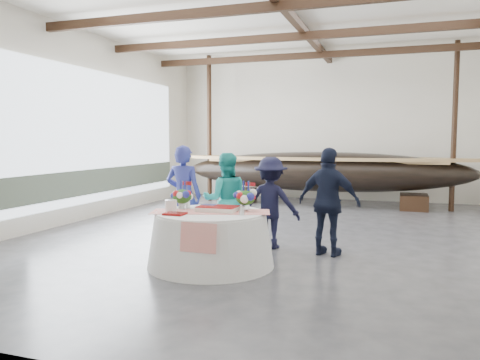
% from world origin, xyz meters
% --- Properties ---
extents(floor, '(10.00, 12.00, 0.01)m').
position_xyz_m(floor, '(0.00, 0.00, 0.00)').
color(floor, '#3D3D42').
rests_on(floor, ground).
extents(wall_back, '(10.00, 0.02, 4.50)m').
position_xyz_m(wall_back, '(0.00, 6.00, 2.25)').
color(wall_back, silver).
rests_on(wall_back, ground).
extents(wall_front, '(10.00, 0.02, 4.50)m').
position_xyz_m(wall_front, '(0.00, -6.00, 2.25)').
color(wall_front, silver).
rests_on(wall_front, ground).
extents(wall_left, '(0.02, 12.00, 4.50)m').
position_xyz_m(wall_left, '(-5.00, 0.00, 2.25)').
color(wall_left, silver).
rests_on(wall_left, ground).
extents(ceiling, '(10.00, 12.00, 0.01)m').
position_xyz_m(ceiling, '(0.00, 0.00, 4.50)').
color(ceiling, white).
rests_on(ceiling, wall_back).
extents(pavilion_structure, '(9.80, 11.76, 4.50)m').
position_xyz_m(pavilion_structure, '(0.00, 0.77, 4.00)').
color(pavilion_structure, black).
rests_on(pavilion_structure, ground).
extents(open_bay, '(0.03, 7.00, 3.20)m').
position_xyz_m(open_bay, '(-4.95, 1.00, 1.83)').
color(open_bay, silver).
rests_on(open_bay, ground).
extents(longboat_display, '(8.34, 1.67, 1.56)m').
position_xyz_m(longboat_display, '(0.05, 4.42, 1.00)').
color(longboat_display, black).
rests_on(longboat_display, ground).
extents(banquet_table, '(1.93, 1.93, 0.83)m').
position_xyz_m(banquet_table, '(-0.58, -2.66, 0.41)').
color(banquet_table, silver).
rests_on(banquet_table, ground).
extents(tabletop_items, '(1.87, 1.06, 0.40)m').
position_xyz_m(tabletop_items, '(-0.66, -2.51, 0.98)').
color(tabletop_items, red).
rests_on(tabletop_items, banquet_table).
extents(guest_woman_blue, '(0.68, 0.46, 1.82)m').
position_xyz_m(guest_woman_blue, '(-1.55, -1.57, 0.91)').
color(guest_woman_blue, navy).
rests_on(guest_woman_blue, ground).
extents(guest_woman_teal, '(1.00, 0.90, 1.69)m').
position_xyz_m(guest_woman_teal, '(-0.82, -1.37, 0.84)').
color(guest_woman_teal, teal).
rests_on(guest_woman_teal, ground).
extents(guest_man_left, '(1.06, 0.62, 1.62)m').
position_xyz_m(guest_man_left, '(-0.02, -1.23, 0.81)').
color(guest_man_left, black).
rests_on(guest_man_left, ground).
extents(guest_man_right, '(1.12, 0.67, 1.80)m').
position_xyz_m(guest_man_right, '(1.04, -1.46, 0.90)').
color(guest_man_right, black).
rests_on(guest_man_right, ground).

